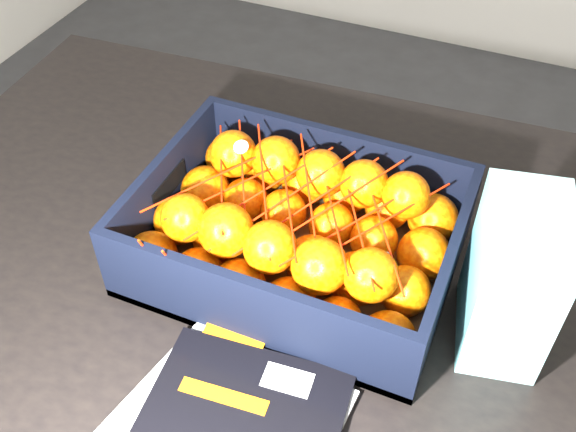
% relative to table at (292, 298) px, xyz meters
% --- Properties ---
extents(ground, '(3.50, 3.50, 0.00)m').
position_rel_table_xyz_m(ground, '(0.04, 0.20, -0.65)').
color(ground, '#323335').
rests_on(ground, ground).
extents(table, '(1.25, 0.87, 0.75)m').
position_rel_table_xyz_m(table, '(0.00, 0.00, 0.00)').
color(table, black).
rests_on(table, ground).
extents(produce_crate, '(0.40, 0.30, 0.12)m').
position_rel_table_xyz_m(produce_crate, '(0.01, -0.01, 0.13)').
color(produce_crate, olive).
rests_on(produce_crate, table).
extents(clementine_heap, '(0.38, 0.28, 0.12)m').
position_rel_table_xyz_m(clementine_heap, '(0.01, -0.01, 0.16)').
color(clementine_heap, '#F26105').
rests_on(clementine_heap, produce_crate).
extents(mesh_net, '(0.33, 0.26, 0.09)m').
position_rel_table_xyz_m(mesh_net, '(0.00, -0.02, 0.21)').
color(mesh_net, red).
rests_on(mesh_net, clementine_heap).
extents(retail_carton, '(0.11, 0.15, 0.20)m').
position_rel_table_xyz_m(retail_carton, '(0.27, -0.03, 0.20)').
color(retail_carton, white).
rests_on(retail_carton, table).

